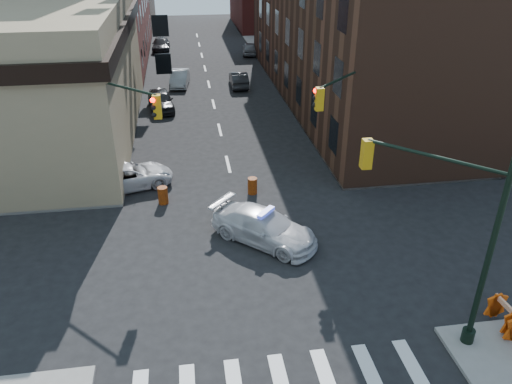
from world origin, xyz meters
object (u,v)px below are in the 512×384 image
object	(u,v)px
barrel_road	(252,186)
barrel_bank	(163,195)
police_car	(264,227)
parked_car_enear	(239,79)
pedestrian_b	(15,193)
pickup	(129,176)
barricade_nw_a	(88,191)
pedestrian_a	(109,164)
barricade_se_a	(504,314)
parked_car_wfar	(180,78)
parked_car_wnear	(161,100)

from	to	relation	value
barrel_road	barrel_bank	bearing A→B (deg)	-175.28
police_car	parked_car_enear	xyz separation A→B (m)	(1.89, 25.59, -0.06)
pedestrian_b	police_car	bearing A→B (deg)	-51.86
pickup	barricade_nw_a	distance (m)	2.48
pedestrian_b	barrel_road	world-z (taller)	pedestrian_b
police_car	pedestrian_a	bearing A→B (deg)	87.83
parked_car_enear	barricade_nw_a	xyz separation A→B (m)	(-10.54, -20.50, -0.04)
pedestrian_a	barrel_road	size ratio (longest dim) A/B	1.72
pedestrian_a	barrel_bank	bearing A→B (deg)	-3.37
barricade_se_a	barrel_bank	bearing A→B (deg)	43.56
parked_car_wfar	barricade_se_a	distance (m)	35.40
parked_car_enear	pedestrian_b	size ratio (longest dim) A/B	2.68
parked_car_wnear	barricade_nw_a	size ratio (longest dim) A/B	3.38
pedestrian_a	barrel_bank	xyz separation A→B (m)	(3.06, -3.39, -0.47)
pickup	pedestrian_a	distance (m)	1.71
barricade_nw_a	parked_car_wfar	bearing A→B (deg)	82.20
pickup	parked_car_wfar	xyz separation A→B (m)	(3.15, 20.13, 0.03)
police_car	pedestrian_a	size ratio (longest dim) A/B	3.31
police_car	pedestrian_b	world-z (taller)	pedestrian_b
pickup	parked_car_enear	world-z (taller)	parked_car_enear
police_car	parked_car_wnear	bearing A→B (deg)	56.96
parked_car_enear	pedestrian_b	bearing A→B (deg)	56.11
parked_car_enear	barrel_road	world-z (taller)	parked_car_enear
parked_car_wnear	parked_car_wfar	xyz separation A→B (m)	(1.61, 6.64, -0.07)
parked_car_wnear	barricade_nw_a	bearing A→B (deg)	-110.37
parked_car_wfar	parked_car_enear	size ratio (longest dim) A/B	1.02
parked_car_enear	pedestrian_b	world-z (taller)	pedestrian_b
police_car	barrel_bank	bearing A→B (deg)	89.98
parked_car_wnear	parked_car_enear	xyz separation A→B (m)	(6.96, 5.59, -0.08)
parked_car_wfar	barricade_se_a	size ratio (longest dim) A/B	3.43
pedestrian_b	barricade_se_a	xyz separation A→B (m)	(19.91, -11.85, -0.32)
parked_car_wfar	barricade_nw_a	world-z (taller)	parked_car_wfar
barrel_bank	parked_car_wnear	bearing A→B (deg)	91.33
parked_car_wnear	parked_car_wfar	bearing A→B (deg)	69.49
barrel_bank	barricade_nw_a	xyz separation A→B (m)	(-3.94, 0.75, 0.19)
parked_car_wnear	parked_car_enear	world-z (taller)	parked_car_wnear
pickup	parked_car_enear	distance (m)	20.88
parked_car_wfar	barrel_bank	world-z (taller)	parked_car_wfar
pedestrian_a	barrel_road	xyz separation A→B (m)	(7.91, -2.99, -0.48)
pedestrian_b	barrel_bank	bearing A→B (deg)	-34.18
parked_car_enear	barricade_nw_a	world-z (taller)	parked_car_enear
parked_car_wnear	pedestrian_b	xyz separation A→B (m)	(-7.15, -15.10, 0.16)
pickup	barricade_nw_a	xyz separation A→B (m)	(-2.04, -1.42, -0.02)
barrel_bank	barricade_nw_a	bearing A→B (deg)	169.28
parked_car_enear	barricade_se_a	size ratio (longest dim) A/B	3.36
pedestrian_a	barrel_road	bearing A→B (deg)	23.83
pedestrian_b	parked_car_wnear	bearing A→B (deg)	34.67
pedestrian_b	barrel_road	size ratio (longest dim) A/B	1.72
police_car	pedestrian_a	world-z (taller)	pedestrian_a
barrel_road	parked_car_enear	bearing A→B (deg)	85.21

